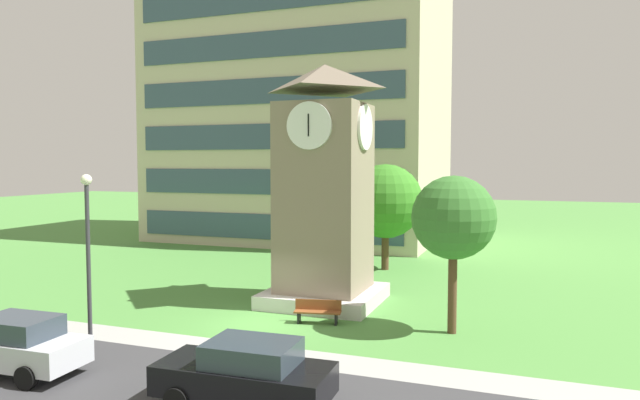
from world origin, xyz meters
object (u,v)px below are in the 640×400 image
Objects in this scene: tree_by_building at (385,201)px; tree_streetside at (453,218)px; park_bench at (318,311)px; parked_car_black at (246,373)px; street_lamp at (88,241)px; clock_tower at (325,198)px; parked_car_silver at (14,344)px.

tree_by_building is 1.07× the size of tree_streetside.
parked_car_black is (0.98, -7.72, 0.40)m from park_bench.
tree_by_building is at bearing 71.30° from street_lamp.
clock_tower is at bearing 155.78° from tree_streetside.
parked_car_silver reaches higher than park_bench.
tree_by_building is at bearing 91.42° from park_bench.
park_bench is 0.43× the size of parked_car_silver.
parked_car_silver is at bearing -143.28° from tree_streetside.
tree_streetside is 1.31× the size of parked_car_silver.
parked_car_silver is at bearing -97.53° from street_lamp.
street_lamp is at bearing -108.70° from tree_by_building.
parked_car_black reaches higher than park_bench.
street_lamp is 12.57m from tree_streetside.
street_lamp reaches higher than tree_streetside.
parked_car_black is (1.85, -10.85, -3.77)m from clock_tower.
tree_streetside is 14.67m from parked_car_silver.
tree_by_building reaches higher than parked_car_black.
street_lamp is (-6.09, -5.38, 3.13)m from park_bench.
parked_car_black is (-4.03, -8.21, -3.31)m from tree_streetside.
parked_car_black is at bearing -116.11° from tree_streetside.
tree_streetside is (5.30, -11.26, 0.23)m from tree_by_building.
tree_streetside is 9.73m from parked_car_black.
tree_by_building is (0.57, 8.62, -0.69)m from clock_tower.
tree_streetside is (5.87, -2.64, -0.46)m from clock_tower.
parked_car_silver is 0.97× the size of parked_car_black.
park_bench is at bearing -88.58° from tree_by_building.
clock_tower is 11.64m from parked_car_black.
tree_by_building is 12.45m from tree_streetside.
park_bench is 7.79m from parked_car_black.
clock_tower is 8.67m from tree_by_building.
tree_by_building is (5.80, 17.13, 0.35)m from street_lamp.
parked_car_silver is (-6.15, -19.81, -3.08)m from tree_by_building.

